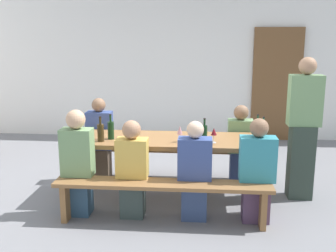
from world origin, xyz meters
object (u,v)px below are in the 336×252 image
Objects in this scene: wine_bottle_0 at (263,134)px; seated_guest_near_0 at (78,165)px; wine_bottle_2 at (111,130)px; seated_guest_near_1 at (132,171)px; wine_glass_1 at (214,132)px; bench_far at (172,153)px; bench_near at (162,190)px; wine_glass_0 at (180,131)px; seated_guest_far_1 at (240,147)px; tasting_table at (168,144)px; wine_bottle_3 at (257,129)px; wooden_door at (277,85)px; seated_guest_near_2 at (195,173)px; seated_guest_near_3 at (257,173)px; seated_guest_far_0 at (100,142)px; standing_host at (303,131)px; wine_bottle_1 at (204,134)px; wine_bottle_4 at (101,132)px.

wine_bottle_0 is 2.07m from seated_guest_near_0.
wine_bottle_2 is 0.28× the size of seated_guest_near_1.
bench_far is at bearing 122.34° from wine_glass_1.
wine_glass_0 reaches higher than bench_near.
bench_near is 1.52m from seated_guest_far_1.
tasting_table is 8.13× the size of wine_bottle_3.
bench_far is 13.20× the size of wine_glass_1.
wine_glass_1 is (0.54, 0.52, 0.51)m from bench_near.
wooden_door is at bearing 76.16° from wine_bottle_3.
seated_guest_near_2 is 1.00× the size of seated_guest_far_1.
seated_guest_far_1 is (-0.15, 0.45, -0.35)m from wine_bottle_3.
seated_guest_near_3 is (0.98, -0.53, -0.15)m from tasting_table.
seated_guest_near_0 is 1.10× the size of seated_guest_far_1.
seated_guest_far_0 is 0.67× the size of standing_host.
tasting_table is at bearing 5.70° from standing_host.
wine_bottle_1 is 0.92m from seated_guest_far_1.
seated_guest_far_1 is (1.84, 1.07, -0.06)m from seated_guest_near_0.
tasting_table is 1.11m from wine_bottle_0.
wine_bottle_3 is at bearing 7.43° from standing_host.
wine_bottle_4 is at bearing -179.21° from wine_bottle_0.
wine_bottle_4 is (-0.76, 0.48, 0.50)m from bench_near.
seated_guest_near_0 is 2.13m from seated_guest_far_1.
standing_host reaches higher than wine_bottle_4.
seated_guest_near_0 is 0.60m from seated_guest_near_1.
tasting_table is at bearing -59.32° from seated_guest_far_1.
wine_glass_1 is at bearing 2.03° from wine_bottle_4.
seated_guest_far_1 reaches higher than seated_guest_near_1.
bench_far is 1.27m from seated_guest_near_1.
wooden_door is 4.17m from seated_guest_near_1.
bench_near is 7.60× the size of wine_bottle_2.
wine_bottle_4 is (-0.76, -0.21, 0.18)m from tasting_table.
wine_bottle_0 is (-0.70, -3.20, -0.18)m from wooden_door.
seated_guest_near_1 is (-1.39, -0.62, -0.35)m from wine_bottle_3.
standing_host is (2.27, 0.25, -0.03)m from wine_bottle_2.
seated_guest_near_0 is (-0.27, -0.44, -0.29)m from wine_bottle_2.
bench_far is at bearing 49.57° from wine_bottle_4.
wine_bottle_1 is 0.25× the size of seated_guest_far_0.
seated_guest_far_1 is (1.57, 0.62, -0.35)m from wine_bottle_2.
bench_near is at bearing -113.72° from seated_guest_near_1.
wine_bottle_4 is at bearing 15.59° from seated_guest_far_0.
wine_glass_0 is 0.72m from seated_guest_near_1.
bench_near is 1.02m from wine_bottle_2.
bench_near is 13.20× the size of wine_glass_1.
seated_guest_near_0 is at bearing -127.65° from bench_far.
seated_guest_near_0 is at bearing 15.29° from standing_host.
seated_guest_far_0 is at bearing 160.70° from wine_bottle_0.
seated_guest_near_0 is at bearing -160.94° from wine_glass_0.
standing_host is at bearing 8.84° from wine_bottle_4.
seated_guest_near_2 is (1.00, -0.44, -0.36)m from wine_bottle_2.
seated_guest_far_1 is (0.90, 0.53, -0.16)m from tasting_table.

